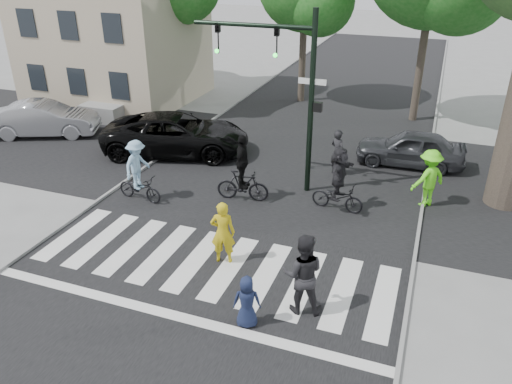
{
  "coord_description": "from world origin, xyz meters",
  "views": [
    {
      "loc": [
        4.93,
        -8.98,
        7.66
      ],
      "look_at": [
        0.5,
        3.0,
        1.3
      ],
      "focal_mm": 35.0,
      "sensor_mm": 36.0,
      "label": 1
    }
  ],
  "objects_px": {
    "car_suv": "(176,134)",
    "car_silver": "(44,119)",
    "cyclist_mid": "(243,174)",
    "cyclist_right": "(339,183)",
    "pedestrian_woman": "(223,232)",
    "pedestrian_adult": "(303,274)",
    "traffic_signal": "(287,76)",
    "car_grey": "(410,148)",
    "cyclist_left": "(138,175)",
    "pedestrian_child": "(247,302)"
  },
  "relations": [
    {
      "from": "pedestrian_woman",
      "to": "cyclist_left",
      "type": "xyz_separation_m",
      "value": [
        -4.04,
        2.34,
        0.02
      ]
    },
    {
      "from": "cyclist_mid",
      "to": "cyclist_right",
      "type": "height_order",
      "value": "cyclist_mid"
    },
    {
      "from": "pedestrian_child",
      "to": "cyclist_left",
      "type": "distance_m",
      "value": 7.12
    },
    {
      "from": "traffic_signal",
      "to": "pedestrian_adult",
      "type": "distance_m",
      "value": 7.21
    },
    {
      "from": "car_grey",
      "to": "car_suv",
      "type": "bearing_deg",
      "value": -79.45
    },
    {
      "from": "pedestrian_adult",
      "to": "car_silver",
      "type": "xyz_separation_m",
      "value": [
        -13.87,
        7.52,
        -0.25
      ]
    },
    {
      "from": "car_suv",
      "to": "car_grey",
      "type": "distance_m",
      "value": 9.19
    },
    {
      "from": "traffic_signal",
      "to": "cyclist_left",
      "type": "relative_size",
      "value": 2.86
    },
    {
      "from": "pedestrian_woman",
      "to": "pedestrian_adult",
      "type": "height_order",
      "value": "pedestrian_adult"
    },
    {
      "from": "car_suv",
      "to": "traffic_signal",
      "type": "bearing_deg",
      "value": -123.12
    },
    {
      "from": "pedestrian_child",
      "to": "cyclist_left",
      "type": "height_order",
      "value": "cyclist_left"
    },
    {
      "from": "traffic_signal",
      "to": "car_suv",
      "type": "bearing_deg",
      "value": 163.21
    },
    {
      "from": "pedestrian_child",
      "to": "cyclist_right",
      "type": "relative_size",
      "value": 0.6
    },
    {
      "from": "car_suv",
      "to": "car_grey",
      "type": "bearing_deg",
      "value": -93.7
    },
    {
      "from": "traffic_signal",
      "to": "car_silver",
      "type": "height_order",
      "value": "traffic_signal"
    },
    {
      "from": "traffic_signal",
      "to": "car_silver",
      "type": "distance_m",
      "value": 12.0
    },
    {
      "from": "pedestrian_child",
      "to": "cyclist_mid",
      "type": "relative_size",
      "value": 0.56
    },
    {
      "from": "pedestrian_woman",
      "to": "traffic_signal",
      "type": "bearing_deg",
      "value": -106.65
    },
    {
      "from": "pedestrian_woman",
      "to": "pedestrian_child",
      "type": "relative_size",
      "value": 1.4
    },
    {
      "from": "traffic_signal",
      "to": "pedestrian_adult",
      "type": "height_order",
      "value": "traffic_signal"
    },
    {
      "from": "pedestrian_woman",
      "to": "cyclist_mid",
      "type": "relative_size",
      "value": 0.78
    },
    {
      "from": "cyclist_left",
      "to": "pedestrian_child",
      "type": "bearing_deg",
      "value": -38.84
    },
    {
      "from": "cyclist_right",
      "to": "pedestrian_child",
      "type": "bearing_deg",
      "value": -97.0
    },
    {
      "from": "cyclist_mid",
      "to": "pedestrian_child",
      "type": "bearing_deg",
      "value": -67.46
    },
    {
      "from": "pedestrian_woman",
      "to": "car_suv",
      "type": "xyz_separation_m",
      "value": [
        -4.89,
        6.48,
        -0.09
      ]
    },
    {
      "from": "traffic_signal",
      "to": "car_grey",
      "type": "distance_m",
      "value": 6.19
    },
    {
      "from": "car_silver",
      "to": "cyclist_left",
      "type": "bearing_deg",
      "value": -142.33
    },
    {
      "from": "cyclist_left",
      "to": "car_grey",
      "type": "bearing_deg",
      "value": 37.13
    },
    {
      "from": "cyclist_mid",
      "to": "car_grey",
      "type": "bearing_deg",
      "value": 45.31
    },
    {
      "from": "car_suv",
      "to": "pedestrian_child",
      "type": "bearing_deg",
      "value": -159.72
    },
    {
      "from": "car_silver",
      "to": "cyclist_mid",
      "type": "bearing_deg",
      "value": -128.75
    },
    {
      "from": "cyclist_right",
      "to": "car_silver",
      "type": "bearing_deg",
      "value": 170.03
    },
    {
      "from": "cyclist_mid",
      "to": "cyclist_right",
      "type": "distance_m",
      "value": 3.11
    },
    {
      "from": "car_suv",
      "to": "car_silver",
      "type": "xyz_separation_m",
      "value": [
        -6.49,
        -0.15,
        -0.05
      ]
    },
    {
      "from": "car_suv",
      "to": "car_grey",
      "type": "xyz_separation_m",
      "value": [
        8.96,
        2.01,
        -0.12
      ]
    },
    {
      "from": "traffic_signal",
      "to": "cyclist_left",
      "type": "distance_m",
      "value": 5.76
    },
    {
      "from": "pedestrian_woman",
      "to": "car_suv",
      "type": "distance_m",
      "value": 8.11
    },
    {
      "from": "traffic_signal",
      "to": "cyclist_right",
      "type": "height_order",
      "value": "traffic_signal"
    },
    {
      "from": "pedestrian_woman",
      "to": "cyclist_left",
      "type": "bearing_deg",
      "value": -45.22
    },
    {
      "from": "cyclist_mid",
      "to": "car_silver",
      "type": "distance_m",
      "value": 10.9
    },
    {
      "from": "pedestrian_child",
      "to": "car_silver",
      "type": "relative_size",
      "value": 0.28
    },
    {
      "from": "pedestrian_woman",
      "to": "pedestrian_adult",
      "type": "bearing_deg",
      "value": 139.23
    },
    {
      "from": "cyclist_mid",
      "to": "car_silver",
      "type": "xyz_separation_m",
      "value": [
        -10.53,
        2.81,
        -0.18
      ]
    },
    {
      "from": "cyclist_right",
      "to": "car_silver",
      "type": "relative_size",
      "value": 0.47
    },
    {
      "from": "traffic_signal",
      "to": "car_grey",
      "type": "height_order",
      "value": "traffic_signal"
    },
    {
      "from": "cyclist_right",
      "to": "car_silver",
      "type": "height_order",
      "value": "cyclist_right"
    },
    {
      "from": "traffic_signal",
      "to": "cyclist_right",
      "type": "distance_m",
      "value": 3.77
    },
    {
      "from": "cyclist_left",
      "to": "car_grey",
      "type": "relative_size",
      "value": 0.52
    },
    {
      "from": "cyclist_mid",
      "to": "car_suv",
      "type": "relative_size",
      "value": 0.39
    },
    {
      "from": "cyclist_mid",
      "to": "car_silver",
      "type": "bearing_deg",
      "value": 165.05
    }
  ]
}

